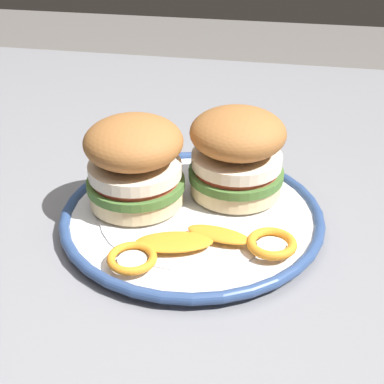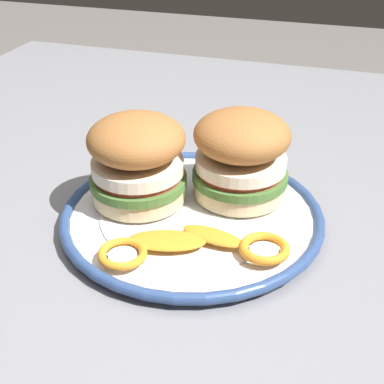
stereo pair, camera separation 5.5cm
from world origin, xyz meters
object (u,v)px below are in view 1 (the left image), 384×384
Objects in this scene: dinner_plate at (192,215)px; sandwich_half_right at (237,152)px; sandwich_half_left at (135,161)px; dining_table at (152,269)px.

sandwich_half_right is at bearing -39.81° from dinner_plate.
sandwich_half_left is 1.09× the size of sandwich_half_right.
sandwich_half_left is at bearing 112.77° from sandwich_half_right.
dinner_plate is 2.26× the size of sandwich_half_right.
sandwich_half_left is at bearing 143.56° from dining_table.
sandwich_half_right reaches higher than dinner_plate.
sandwich_half_left is (0.01, 0.06, 0.06)m from dinner_plate.
dinner_plate is at bearing -94.64° from sandwich_half_left.
dinner_plate is 2.08× the size of sandwich_half_left.
dining_table is 8.35× the size of sandwich_half_left.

